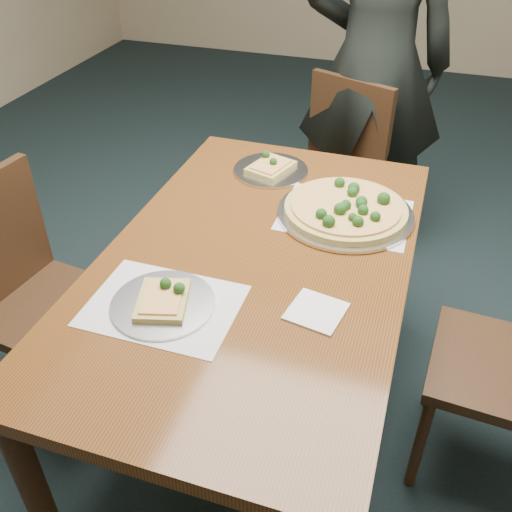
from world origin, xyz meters
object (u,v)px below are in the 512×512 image
(chair_left, at_px, (31,289))
(pizza_pan, at_px, (346,210))
(slice_plate_far, at_px, (271,168))
(dining_table, at_px, (256,280))
(diner, at_px, (375,64))
(slice_plate_near, at_px, (163,301))
(chair_far, at_px, (333,169))

(chair_left, distance_m, pizza_pan, 1.11)
(pizza_pan, xyz_separation_m, slice_plate_far, (-0.33, 0.22, -0.01))
(dining_table, distance_m, diner, 1.34)
(dining_table, distance_m, pizza_pan, 0.39)
(chair_left, height_order, slice_plate_near, chair_left)
(diner, bearing_deg, pizza_pan, 86.46)
(chair_far, distance_m, chair_left, 1.44)
(chair_far, xyz_separation_m, pizza_pan, (0.19, -0.76, 0.26))
(chair_far, bearing_deg, slice_plate_far, -83.00)
(pizza_pan, bearing_deg, chair_left, -156.46)
(dining_table, distance_m, slice_plate_far, 0.55)
(slice_plate_far, bearing_deg, dining_table, -77.70)
(pizza_pan, bearing_deg, slice_plate_far, 145.84)
(slice_plate_far, bearing_deg, chair_far, 75.29)
(pizza_pan, height_order, slice_plate_near, pizza_pan)
(chair_far, bearing_deg, slice_plate_near, -76.32)
(pizza_pan, height_order, slice_plate_far, pizza_pan)
(chair_left, relative_size, slice_plate_far, 3.25)
(chair_left, relative_size, diner, 0.48)
(slice_plate_far, bearing_deg, pizza_pan, -34.16)
(slice_plate_near, bearing_deg, chair_left, 164.54)
(pizza_pan, relative_size, slice_plate_near, 1.61)
(chair_far, height_order, diner, diner)
(chair_far, distance_m, slice_plate_near, 1.40)
(chair_left, bearing_deg, chair_far, -26.66)
(diner, relative_size, slice_plate_near, 6.75)
(chair_far, relative_size, slice_plate_far, 3.25)
(pizza_pan, distance_m, slice_plate_far, 0.40)
(chair_far, relative_size, diner, 0.48)
(diner, xyz_separation_m, pizza_pan, (0.08, -0.99, -0.17))
(pizza_pan, bearing_deg, dining_table, -124.62)
(chair_far, relative_size, slice_plate_near, 3.25)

